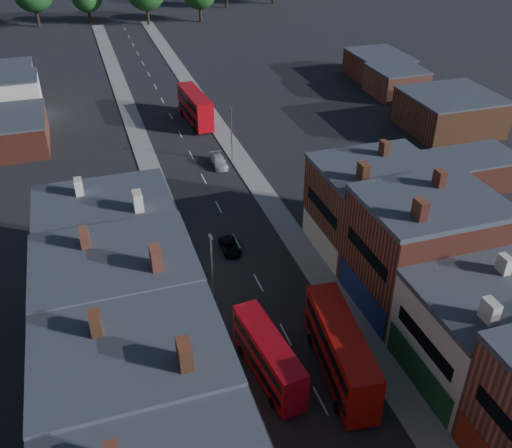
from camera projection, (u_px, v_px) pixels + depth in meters
pavement_west at (164, 207)px, 71.25m from camera, size 3.00×200.00×0.12m
pavement_east at (263, 192)px, 74.63m from camera, size 3.00×200.00×0.12m
lamp_post_2 at (212, 266)px, 53.03m from camera, size 0.25×0.70×8.12m
lamp_post_3 at (232, 131)px, 79.85m from camera, size 0.25×0.70×8.12m
bus_0 at (268, 356)px, 46.71m from camera, size 3.34×9.94×4.21m
bus_1 at (341, 350)px, 46.56m from camera, size 4.04×12.03×5.10m
bus_2 at (195, 107)px, 93.37m from camera, size 3.58×11.95×5.09m
car_2 at (230, 246)px, 63.11m from camera, size 1.95×4.09×1.13m
car_3 at (219, 161)px, 80.81m from camera, size 2.02×4.72×1.36m
ped_3 at (366, 352)px, 48.74m from camera, size 0.76×1.20×1.90m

